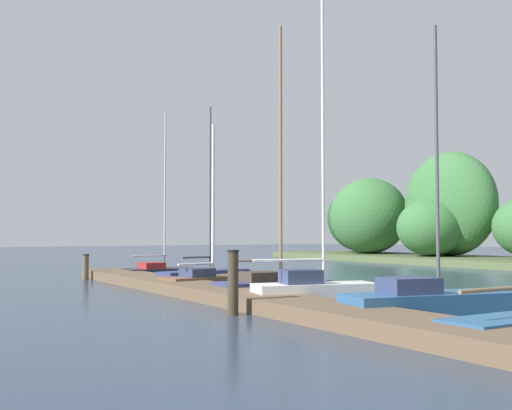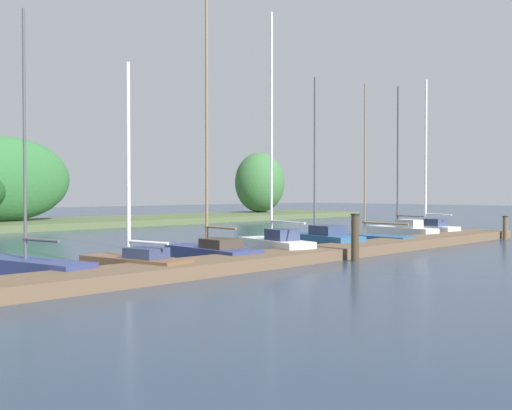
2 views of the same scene
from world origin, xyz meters
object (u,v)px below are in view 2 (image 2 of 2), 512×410
(sailboat_5, at_px, (318,239))
(mooring_piling_2, at_px, (505,227))
(sailboat_2, at_px, (133,260))
(sailboat_7, at_px, (400,230))
(sailboat_6, at_px, (367,238))
(sailboat_1, at_px, (28,266))
(mooring_piling_1, at_px, (355,237))
(sailboat_8, at_px, (428,227))
(sailboat_3, at_px, (210,249))
(sailboat_4, at_px, (274,243))

(sailboat_5, xyz_separation_m, mooring_piling_2, (9.45, -3.44, 0.18))
(sailboat_2, height_order, sailboat_5, sailboat_5)
(sailboat_7, bearing_deg, sailboat_2, 104.67)
(sailboat_6, bearing_deg, sailboat_2, 92.75)
(sailboat_1, height_order, sailboat_2, sailboat_1)
(sailboat_5, height_order, mooring_piling_2, sailboat_5)
(sailboat_6, distance_m, mooring_piling_1, 6.36)
(sailboat_5, distance_m, sailboat_8, 8.24)
(sailboat_2, xyz_separation_m, sailboat_8, (17.34, 0.82, 0.13))
(sailboat_7, height_order, mooring_piling_1, sailboat_7)
(sailboat_3, bearing_deg, sailboat_5, -82.79)
(sailboat_4, height_order, sailboat_6, sailboat_4)
(sailboat_5, distance_m, mooring_piling_1, 4.52)
(sailboat_7, relative_size, mooring_piling_2, 6.59)
(sailboat_1, distance_m, mooring_piling_2, 21.24)
(sailboat_6, height_order, sailboat_7, sailboat_7)
(sailboat_3, bearing_deg, sailboat_6, -86.52)
(sailboat_3, relative_size, sailboat_6, 1.23)
(mooring_piling_1, bearing_deg, sailboat_3, 134.44)
(sailboat_8, relative_size, mooring_piling_2, 7.10)
(sailboat_2, distance_m, sailboat_7, 15.22)
(sailboat_6, height_order, sailboat_8, sailboat_8)
(sailboat_5, bearing_deg, sailboat_2, 108.11)
(sailboat_2, distance_m, sailboat_8, 17.36)
(sailboat_8, xyz_separation_m, mooring_piling_2, (1.21, -3.27, 0.07))
(sailboat_1, relative_size, sailboat_4, 0.82)
(sailboat_1, xyz_separation_m, mooring_piling_2, (20.94, -3.58, 0.24))
(sailboat_5, relative_size, sailboat_7, 0.94)
(sailboat_3, relative_size, mooring_piling_1, 5.53)
(sailboat_5, height_order, mooring_piling_1, sailboat_5)
(sailboat_2, distance_m, sailboat_5, 9.15)
(sailboat_1, height_order, sailboat_7, sailboat_7)
(sailboat_3, distance_m, mooring_piling_1, 4.60)
(sailboat_1, relative_size, sailboat_8, 0.90)
(sailboat_1, height_order, mooring_piling_2, sailboat_1)
(sailboat_2, bearing_deg, mooring_piling_2, -108.20)
(sailboat_4, bearing_deg, mooring_piling_2, -88.07)
(sailboat_1, bearing_deg, sailboat_8, -102.51)
(sailboat_1, bearing_deg, sailboat_2, -127.07)
(sailboat_3, distance_m, sailboat_5, 5.85)
(sailboat_4, distance_m, sailboat_7, 9.38)
(sailboat_4, distance_m, sailboat_5, 3.34)
(sailboat_5, height_order, sailboat_7, sailboat_7)
(mooring_piling_2, bearing_deg, sailboat_3, 168.69)
(sailboat_2, bearing_deg, sailboat_8, -97.98)
(sailboat_2, relative_size, mooring_piling_1, 3.79)
(mooring_piling_1, bearing_deg, sailboat_2, 157.70)
(sailboat_2, bearing_deg, mooring_piling_1, -123.01)
(sailboat_3, bearing_deg, mooring_piling_2, -97.87)
(sailboat_8, distance_m, mooring_piling_1, 11.42)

